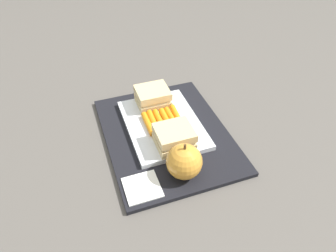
% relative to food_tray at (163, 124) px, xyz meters
% --- Properties ---
extents(ground_plane, '(2.40, 2.40, 0.00)m').
position_rel_food_tray_xyz_m(ground_plane, '(0.03, 0.00, -0.02)').
color(ground_plane, '#56514C').
extents(lunchbag_mat, '(0.36, 0.28, 0.01)m').
position_rel_food_tray_xyz_m(lunchbag_mat, '(0.03, 0.00, -0.01)').
color(lunchbag_mat, black).
rests_on(lunchbag_mat, ground_plane).
extents(food_tray, '(0.23, 0.17, 0.01)m').
position_rel_food_tray_xyz_m(food_tray, '(0.00, 0.00, 0.00)').
color(food_tray, white).
rests_on(food_tray, lunchbag_mat).
extents(sandwich_half_left, '(0.07, 0.08, 0.04)m').
position_rel_food_tray_xyz_m(sandwich_half_left, '(-0.08, 0.00, 0.03)').
color(sandwich_half_left, '#DBC189').
rests_on(sandwich_half_left, food_tray).
extents(sandwich_half_right, '(0.07, 0.08, 0.04)m').
position_rel_food_tray_xyz_m(sandwich_half_right, '(0.08, 0.00, 0.03)').
color(sandwich_half_right, '#DBC189').
rests_on(sandwich_half_right, food_tray).
extents(carrot_sticks_bundle, '(0.08, 0.09, 0.02)m').
position_rel_food_tray_xyz_m(carrot_sticks_bundle, '(-0.00, 0.00, 0.01)').
color(carrot_sticks_bundle, orange).
rests_on(carrot_sticks_bundle, food_tray).
extents(apple, '(0.07, 0.07, 0.08)m').
position_rel_food_tray_xyz_m(apple, '(0.15, -0.01, 0.03)').
color(apple, gold).
rests_on(apple, lunchbag_mat).
extents(paper_napkin, '(0.07, 0.07, 0.00)m').
position_rel_food_tray_xyz_m(paper_napkin, '(0.16, -0.10, -0.00)').
color(paper_napkin, white).
rests_on(paper_napkin, lunchbag_mat).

